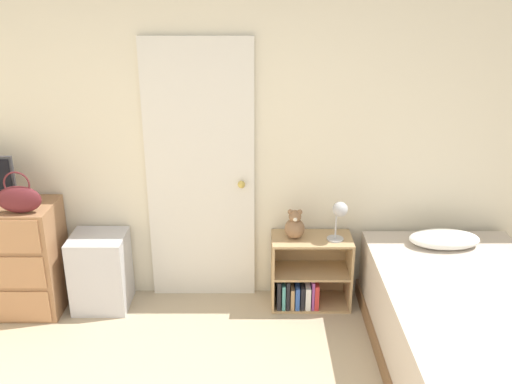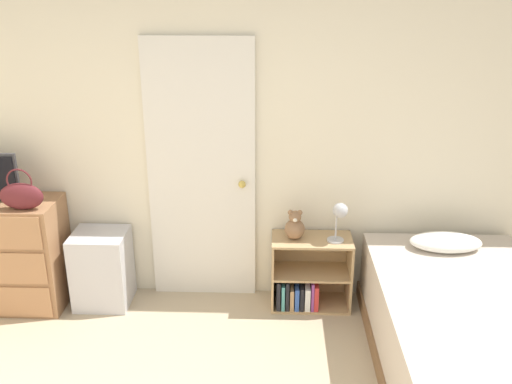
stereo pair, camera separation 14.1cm
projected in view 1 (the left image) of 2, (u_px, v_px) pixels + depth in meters
wall_back at (232, 139)px, 4.23m from camera, size 10.00×0.06×2.55m
door_closed at (200, 175)px, 4.28m from camera, size 0.81×0.09×2.03m
dresser at (1, 258)px, 4.27m from camera, size 0.88×0.46×0.85m
handbag at (19, 199)px, 3.96m from camera, size 0.31×0.11×0.30m
storage_bin at (100, 271)px, 4.36m from camera, size 0.41×0.38×0.59m
bookshelf at (305, 278)px, 4.41m from camera, size 0.61×0.32×0.56m
teddy_bear at (294, 226)px, 4.25m from camera, size 0.15×0.15×0.23m
desk_lamp at (339, 213)px, 4.17m from camera, size 0.14×0.14×0.31m
bed at (472, 333)px, 3.63m from camera, size 1.14×1.97×0.67m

